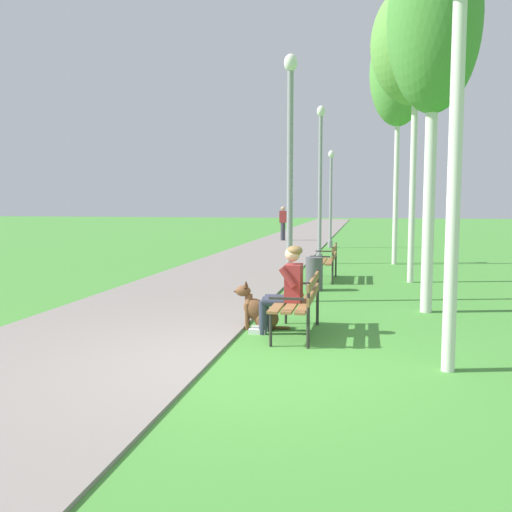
{
  "coord_description": "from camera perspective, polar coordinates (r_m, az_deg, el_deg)",
  "views": [
    {
      "loc": [
        1.35,
        -6.0,
        1.85
      ],
      "look_at": [
        -0.55,
        3.6,
        0.9
      ],
      "focal_mm": 39.06,
      "sensor_mm": 36.0,
      "label": 1
    }
  ],
  "objects": [
    {
      "name": "lamp_post_mid",
      "position": [
        16.78,
        6.58,
        7.43
      ],
      "size": [
        0.24,
        0.24,
        4.67
      ],
      "color": "gray",
      "rests_on": "ground"
    },
    {
      "name": "ground_plane",
      "position": [
        6.42,
        -1.46,
        -11.19
      ],
      "size": [
        120.0,
        120.0,
        0.0
      ],
      "primitive_type": "plane",
      "color": "#478E38"
    },
    {
      "name": "pedestrian_distant",
      "position": [
        26.54,
        2.77,
        3.35
      ],
      "size": [
        0.32,
        0.22,
        1.65
      ],
      "color": "#383842",
      "rests_on": "ground"
    },
    {
      "name": "park_bench_near",
      "position": [
        7.76,
        4.56,
        -4.39
      ],
      "size": [
        0.55,
        1.5,
        0.85
      ],
      "color": "olive",
      "rests_on": "ground"
    },
    {
      "name": "lamp_post_far",
      "position": [
        22.78,
        7.66,
        5.94
      ],
      "size": [
        0.24,
        0.24,
        3.92
      ],
      "color": "gray",
      "rests_on": "ground"
    },
    {
      "name": "dog_brown",
      "position": [
        8.15,
        0.34,
        -5.71
      ],
      "size": [
        0.83,
        0.32,
        0.71
      ],
      "color": "brown",
      "rests_on": "ground"
    },
    {
      "name": "birch_tree_fourth",
      "position": [
        17.43,
        14.4,
        17.63
      ],
      "size": [
        1.66,
        1.66,
        7.12
      ],
      "color": "silver",
      "rests_on": "ground"
    },
    {
      "name": "birch_tree_second",
      "position": [
        10.11,
        17.8,
        21.89
      ],
      "size": [
        1.49,
        1.47,
        6.31
      ],
      "color": "silver",
      "rests_on": "ground"
    },
    {
      "name": "litter_bin",
      "position": [
        11.73,
        5.98,
        -1.83
      ],
      "size": [
        0.36,
        0.36,
        0.7
      ],
      "primitive_type": "cylinder",
      "color": "#515156",
      "rests_on": "ground"
    },
    {
      "name": "person_seated_on_near_bench",
      "position": [
        7.8,
        3.09,
        -3.08
      ],
      "size": [
        0.74,
        0.49,
        1.25
      ],
      "color": "#33384C",
      "rests_on": "ground"
    },
    {
      "name": "birch_tree_third",
      "position": [
        13.7,
        16.11,
        20.07
      ],
      "size": [
        2.02,
        2.14,
        6.7
      ],
      "color": "silver",
      "rests_on": "ground"
    },
    {
      "name": "lamp_post_near",
      "position": [
        10.28,
        3.49,
        8.17
      ],
      "size": [
        0.24,
        0.24,
        4.49
      ],
      "color": "gray",
      "rests_on": "ground"
    },
    {
      "name": "paved_path",
      "position": [
        30.25,
        4.61,
        2.05
      ],
      "size": [
        3.48,
        60.0,
        0.04
      ],
      "primitive_type": "cube",
      "color": "gray",
      "rests_on": "ground"
    },
    {
      "name": "park_bench_mid",
      "position": [
        13.27,
        7.25,
        -0.29
      ],
      "size": [
        0.55,
        1.5,
        0.85
      ],
      "color": "olive",
      "rests_on": "ground"
    }
  ]
}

